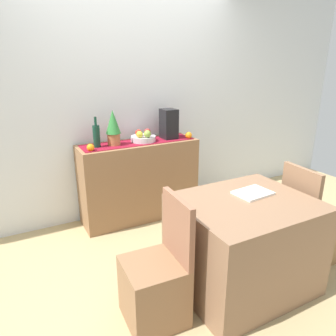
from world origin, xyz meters
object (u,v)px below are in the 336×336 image
at_px(dining_table, 243,244).
at_px(chair_by_corner, 308,232).
at_px(fruit_bowl, 143,139).
at_px(coffee_maker, 169,124).
at_px(sideboard_console, 139,181).
at_px(wine_bottle, 96,136).
at_px(potted_plant, 113,127).
at_px(open_book, 253,193).
at_px(chair_near_window, 156,286).

xyz_separation_m(dining_table, chair_by_corner, (0.77, 0.00, -0.10)).
height_order(fruit_bowl, coffee_maker, coffee_maker).
distance_m(coffee_maker, dining_table, 1.64).
relative_size(sideboard_console, fruit_bowl, 4.83).
distance_m(wine_bottle, chair_by_corner, 2.21).
distance_m(wine_bottle, potted_plant, 0.20).
relative_size(dining_table, chair_by_corner, 1.11).
xyz_separation_m(wine_bottle, dining_table, (0.70, -1.48, -0.64)).
xyz_separation_m(wine_bottle, coffee_maker, (0.83, 0.00, 0.05)).
bearing_deg(dining_table, open_book, 31.22).
xyz_separation_m(sideboard_console, chair_by_corner, (1.01, -1.48, -0.18)).
xyz_separation_m(sideboard_console, dining_table, (0.25, -1.48, -0.08)).
bearing_deg(open_book, wine_bottle, 116.07).
bearing_deg(coffee_maker, potted_plant, 180.00).
bearing_deg(open_book, dining_table, -153.39).
bearing_deg(potted_plant, wine_bottle, 180.00).
distance_m(coffee_maker, chair_by_corner, 1.79).
distance_m(open_book, chair_by_corner, 0.80).
bearing_deg(coffee_maker, dining_table, -95.05).
bearing_deg(fruit_bowl, dining_table, -82.79).
height_order(sideboard_console, fruit_bowl, fruit_bowl).
height_order(sideboard_console, coffee_maker, coffee_maker).
xyz_separation_m(wine_bottle, potted_plant, (0.18, 0.00, 0.08)).
distance_m(potted_plant, chair_near_window, 1.71).
relative_size(potted_plant, dining_table, 0.37).
xyz_separation_m(coffee_maker, chair_near_window, (-0.90, -1.48, -0.79)).
height_order(coffee_maker, potted_plant, potted_plant).
xyz_separation_m(chair_near_window, chair_by_corner, (1.53, 0.00, 0.00)).
relative_size(sideboard_console, chair_by_corner, 1.46).
xyz_separation_m(coffee_maker, chair_by_corner, (0.63, -1.48, -0.79)).
bearing_deg(fruit_bowl, coffee_maker, 0.00).
xyz_separation_m(wine_bottle, chair_near_window, (-0.06, -1.48, -0.75)).
height_order(chair_near_window, chair_by_corner, same).
xyz_separation_m(wine_bottle, open_book, (0.83, -1.40, -0.27)).
distance_m(fruit_bowl, coffee_maker, 0.34).
height_order(wine_bottle, coffee_maker, coffee_maker).
bearing_deg(potted_plant, dining_table, -70.59).
height_order(coffee_maker, dining_table, coffee_maker).
bearing_deg(chair_by_corner, fruit_bowl, 122.78).
relative_size(potted_plant, chair_by_corner, 0.41).
bearing_deg(dining_table, potted_plant, 109.41).
xyz_separation_m(coffee_maker, open_book, (-0.00, -1.40, -0.31)).
xyz_separation_m(coffee_maker, dining_table, (-0.13, -1.48, -0.69)).
bearing_deg(wine_bottle, open_book, -59.31).
bearing_deg(fruit_bowl, chair_by_corner, -57.22).
height_order(potted_plant, dining_table, potted_plant).
distance_m(dining_table, chair_by_corner, 0.77).
xyz_separation_m(sideboard_console, fruit_bowl, (0.06, 0.00, 0.48)).
bearing_deg(wine_bottle, sideboard_console, 0.00).
xyz_separation_m(sideboard_console, open_book, (0.38, -1.40, 0.30)).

